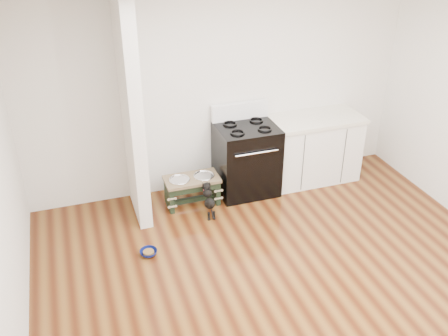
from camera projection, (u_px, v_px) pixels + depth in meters
ground at (300, 303)px, 4.84m from camera, size 5.00×5.00×0.00m
room_shell at (315, 155)px, 4.06m from camera, size 5.00×5.00×5.00m
partition_wall at (132, 110)px, 5.61m from camera, size 0.15×0.80×2.70m
oven_range at (246, 158)px, 6.48m from camera, size 0.76×0.69×1.14m
cabinet_run at (313, 148)px, 6.78m from camera, size 1.24×0.64×0.91m
dog_feeder at (192, 186)px, 6.28m from camera, size 0.68×0.37×0.39m
puppy at (209, 199)px, 6.07m from camera, size 0.12×0.35×0.42m
floor_bowl at (149, 253)px, 5.48m from camera, size 0.24×0.24×0.06m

